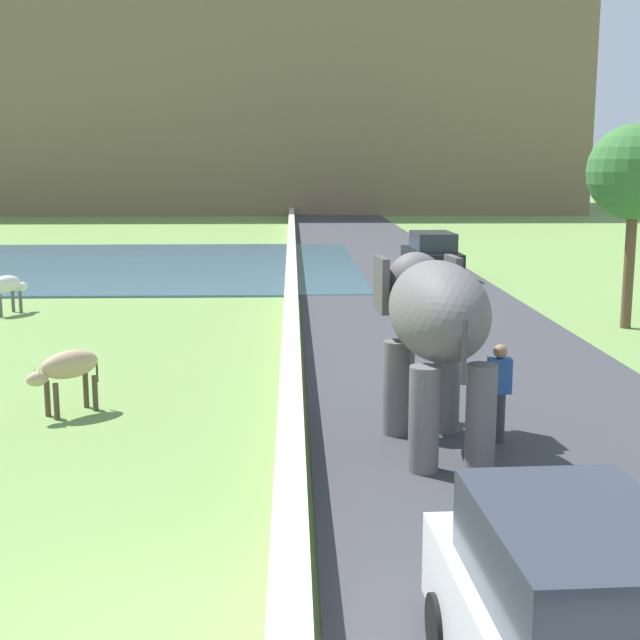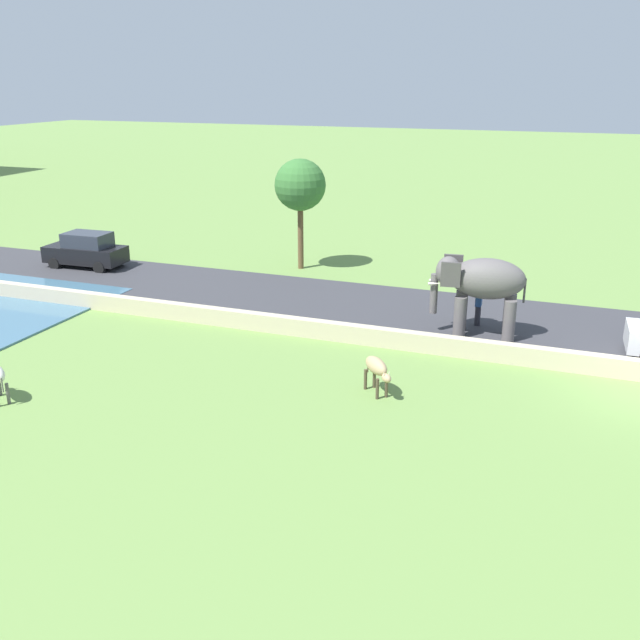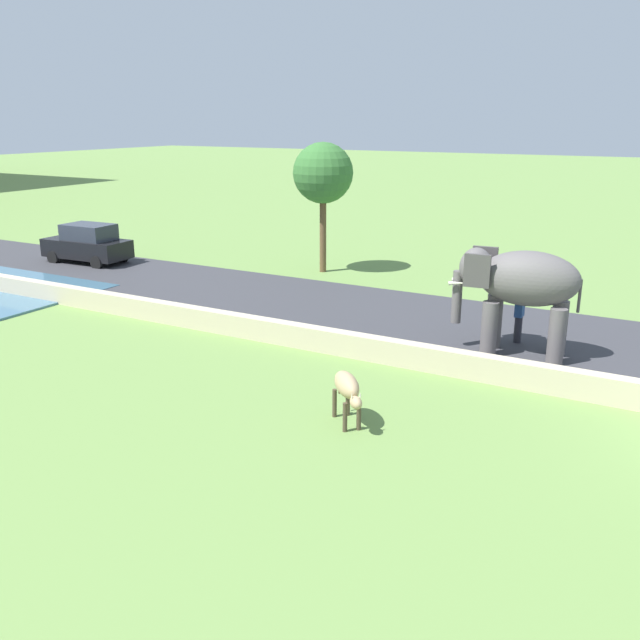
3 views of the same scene
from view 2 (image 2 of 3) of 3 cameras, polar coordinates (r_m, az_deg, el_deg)
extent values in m
cube|color=#38383D|center=(33.35, -12.37, 2.69)|extent=(7.00, 120.00, 0.06)
cube|color=beige|center=(29.17, -13.06, 0.90)|extent=(0.40, 110.00, 0.67)
ellipsoid|color=#605B5B|center=(26.32, 13.32, 3.25)|extent=(1.68, 2.84, 1.50)
cylinder|color=#605B5B|center=(26.36, 11.16, 0.15)|extent=(0.44, 0.44, 1.60)
cylinder|color=#605B5B|center=(27.15, 11.27, 0.71)|extent=(0.44, 0.44, 1.60)
cylinder|color=#605B5B|center=(26.34, 14.96, -0.15)|extent=(0.44, 0.44, 1.60)
cylinder|color=#605B5B|center=(27.14, 14.97, 0.41)|extent=(0.44, 0.44, 1.60)
ellipsoid|color=#605B5B|center=(26.32, 10.27, 3.88)|extent=(1.09, 1.00, 1.10)
cube|color=#484444|center=(25.72, 10.46, 3.61)|extent=(0.19, 0.71, 0.90)
cube|color=#484444|center=(26.88, 10.66, 4.26)|extent=(0.19, 0.71, 0.90)
cylinder|color=#605B5B|center=(26.59, 9.14, 2.12)|extent=(0.28, 0.28, 1.50)
cone|color=silver|center=(26.25, 9.29, 2.91)|extent=(0.18, 0.57, 0.17)
cone|color=silver|center=(26.67, 9.38, 3.16)|extent=(0.18, 0.57, 0.17)
cylinder|color=#484444|center=(26.43, 16.12, 2.28)|extent=(0.08, 0.08, 0.90)
cylinder|color=#33333D|center=(27.89, 12.55, 0.30)|extent=(0.22, 0.22, 0.85)
cube|color=#2D569E|center=(27.68, 12.66, 1.68)|extent=(0.36, 0.22, 0.56)
sphere|color=#997051|center=(27.57, 12.71, 2.46)|extent=(0.22, 0.22, 0.22)
cube|color=black|center=(37.60, -18.33, 5.05)|extent=(1.88, 4.07, 0.80)
cube|color=#2D333D|center=(37.32, -18.19, 6.15)|extent=(1.54, 2.26, 0.70)
cylinder|color=black|center=(37.84, -20.57, 4.26)|extent=(0.21, 0.61, 0.60)
cylinder|color=black|center=(39.08, -19.14, 4.86)|extent=(0.21, 0.61, 0.60)
cylinder|color=black|center=(36.31, -17.33, 4.03)|extent=(0.21, 0.61, 0.60)
cylinder|color=black|center=(37.60, -15.94, 4.66)|extent=(0.21, 0.61, 0.60)
cylinder|color=#595753|center=(22.88, -23.80, -5.43)|extent=(0.10, 0.10, 0.65)
cylinder|color=#595753|center=(22.56, -24.17, -4.79)|extent=(0.04, 0.04, 0.45)
ellipsoid|color=tan|center=(21.46, 4.55, -3.69)|extent=(1.09, 1.08, 0.50)
cylinder|color=#493D2C|center=(21.45, 5.36, -5.40)|extent=(0.10, 0.10, 0.65)
cylinder|color=#493D2C|center=(21.32, 4.63, -5.54)|extent=(0.10, 0.10, 0.65)
cylinder|color=#493D2C|center=(22.07, 4.39, -4.65)|extent=(0.10, 0.10, 0.65)
cylinder|color=#493D2C|center=(21.93, 3.68, -4.78)|extent=(0.10, 0.10, 0.65)
ellipsoid|color=tan|center=(21.01, 5.36, -4.67)|extent=(0.45, 0.45, 0.26)
cone|color=beige|center=(20.99, 5.59, -4.20)|extent=(0.04, 0.04, 0.12)
cone|color=beige|center=(20.91, 5.15, -4.28)|extent=(0.04, 0.04, 0.12)
cylinder|color=#493D2C|center=(21.98, 3.87, -3.67)|extent=(0.04, 0.04, 0.45)
cylinder|color=brown|center=(35.39, -1.57, 6.76)|extent=(0.28, 0.28, 3.30)
sphere|color=#387033|center=(34.94, -1.61, 10.81)|extent=(2.51, 2.51, 2.51)
camera|label=1|loc=(25.46, 42.65, 3.27)|focal=48.71mm
camera|label=3|loc=(7.55, 24.47, -4.24)|focal=38.04mm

